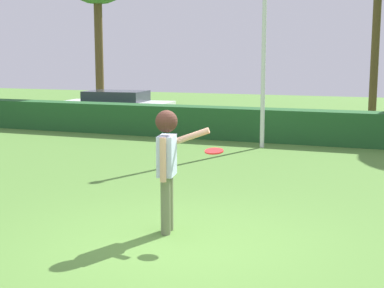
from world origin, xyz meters
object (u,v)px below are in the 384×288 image
at_px(lamppost, 264,36).
at_px(parked_car_white, 116,106).
at_px(person, 167,156).
at_px(frisbee, 214,151).

distance_m(lamppost, parked_car_white, 7.80).
xyz_separation_m(person, frisbee, (0.64, 0.19, 0.09)).
relative_size(frisbee, lamppost, 0.05).
bearing_deg(frisbee, lamppost, 98.95).
bearing_deg(frisbee, parked_car_white, 124.56).
height_order(person, lamppost, lamppost).
distance_m(frisbee, lamppost, 8.09).
bearing_deg(parked_car_white, person, -58.12).
height_order(lamppost, parked_car_white, lamppost).
height_order(person, frisbee, person).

